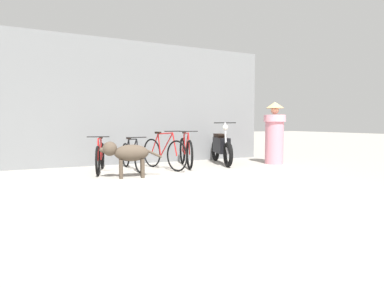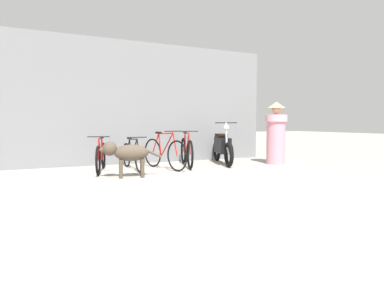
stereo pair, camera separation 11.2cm
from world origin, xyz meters
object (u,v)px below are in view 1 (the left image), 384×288
bicycle_1 (132,156)px  stray_dog (127,153)px  bicycle_0 (100,157)px  bicycle_3 (186,152)px  bicycle_2 (164,153)px  person_in_robes (274,133)px  motorcycle (221,147)px

bicycle_1 → stray_dog: size_ratio=1.31×
bicycle_0 → bicycle_3: (2.10, 0.03, 0.03)m
bicycle_2 → bicycle_3: size_ratio=0.93×
bicycle_0 → bicycle_2: (1.43, -0.20, 0.05)m
bicycle_0 → person_in_robes: size_ratio=0.98×
bicycle_0 → stray_dog: bearing=34.3°
bicycle_1 → motorcycle: size_ratio=0.85×
bicycle_2 → bicycle_3: bicycle_2 is taller
bicycle_0 → person_in_robes: (4.50, -0.48, 0.51)m
person_in_robes → bicycle_0: bearing=-37.1°
motorcycle → person_in_robes: (1.32, -0.58, 0.39)m
bicycle_3 → person_in_robes: (2.39, -0.51, 0.47)m
bicycle_1 → stray_dog: (-0.33, -1.02, 0.17)m
bicycle_1 → bicycle_3: bearing=84.6°
bicycle_0 → bicycle_2: bicycle_2 is taller
bicycle_2 → stray_dog: bearing=-71.8°
bicycle_3 → person_in_robes: size_ratio=1.04×
motorcycle → stray_dog: bearing=-54.3°
motorcycle → stray_dog: 2.98m
bicycle_2 → bicycle_3: bearing=90.3°
bicycle_2 → bicycle_3: (0.67, 0.23, -0.01)m
bicycle_2 → bicycle_1: bearing=-127.1°
bicycle_1 → bicycle_3: 1.38m
bicycle_0 → bicycle_2: bearing=94.4°
bicycle_0 → bicycle_3: bicycle_3 is taller
bicycle_1 → stray_dog: 1.08m
stray_dog → person_in_robes: person_in_robes is taller
motorcycle → stray_dog: (-2.78, -1.08, 0.04)m
bicycle_0 → bicycle_3: 2.11m
motorcycle → person_in_robes: size_ratio=1.14×
bicycle_1 → person_in_robes: (3.77, -0.51, 0.51)m
bicycle_1 → bicycle_0: bearing=-92.6°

